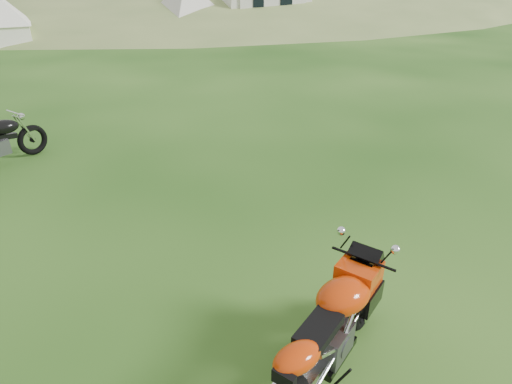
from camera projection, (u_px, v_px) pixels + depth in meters
ground at (292, 237)px, 6.14m from camera, size 120.00×120.00×0.00m
hillside at (235, 1)px, 47.28m from camera, size 80.00×64.00×8.00m
hedgerow at (235, 1)px, 47.28m from camera, size 36.00×1.20×8.60m
sport_motorcycle at (332, 325)px, 3.81m from camera, size 2.11×1.20×1.23m
tent_right at (187, 8)px, 24.02m from camera, size 3.52×3.52×2.71m
caravan at (266, 8)px, 25.39m from camera, size 5.52×3.15×2.44m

